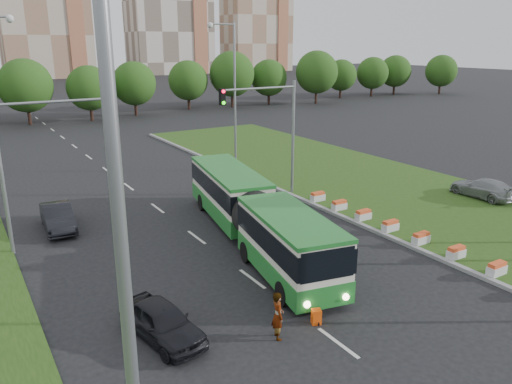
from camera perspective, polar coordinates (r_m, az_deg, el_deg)
ground at (r=24.86m, az=5.55°, el=-8.22°), size 360.00×360.00×0.00m
grass_median at (r=38.65m, az=13.83°, el=0.66°), size 14.00×60.00×0.15m
median_kerb at (r=34.19m, az=5.58°, el=-0.99°), size 0.30×60.00×0.18m
lane_markings at (r=40.71m, az=-15.21°, el=1.26°), size 0.20×100.00×0.01m
flower_planters at (r=28.77m, az=16.69°, el=-4.35°), size 1.10×15.90×0.60m
traffic_mast_median at (r=33.85m, az=2.04°, el=8.05°), size 5.76×0.32×8.00m
traffic_mast_left at (r=27.53m, az=-24.04°, el=4.59°), size 5.76×0.32×8.00m
street_lamps at (r=30.19m, az=-10.46°, el=7.97°), size 36.00×60.00×12.00m
tree_line at (r=76.85m, az=-13.85°, el=11.82°), size 120.00×8.00×9.00m
apartment_tower_east at (r=181.86m, az=-10.02°, el=20.62°), size 27.00×15.00×47.00m
midrise_east at (r=197.57m, az=0.05°, el=19.51°), size 24.00×14.00×40.00m
articulated_bus at (r=26.69m, az=-0.69°, el=-2.47°), size 2.59×16.64×2.74m
car_left_near at (r=19.08m, az=-10.69°, el=-14.36°), size 2.38×4.31×1.39m
car_left_far at (r=31.13m, az=-21.72°, el=-2.69°), size 1.82×4.57×1.48m
car_median at (r=37.79m, az=24.51°, el=0.42°), size 1.89×4.63×1.34m
pedestrian at (r=18.71m, az=2.51°, el=-13.91°), size 0.63×0.78×1.85m
shopping_trolley at (r=19.96m, az=6.90°, el=-13.98°), size 0.36×0.38×0.61m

